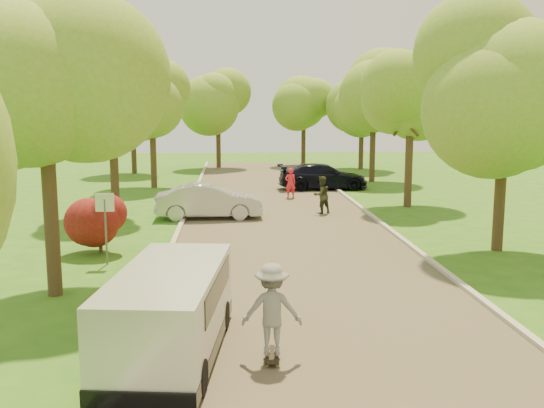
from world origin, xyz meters
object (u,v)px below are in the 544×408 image
object	(u,v)px
longboard	(272,355)
dark_sedan	(323,177)
silver_sedan	(209,201)
skateboarder	(272,309)
street_sign	(105,214)
person_striped	(290,183)
person_olive	(322,195)
minivan	(170,311)

from	to	relation	value
longboard	dark_sedan	bearing A→B (deg)	-97.36
silver_sedan	skateboarder	world-z (taller)	skateboarder
street_sign	skateboarder	size ratio (longest dim) A/B	1.24
silver_sedan	longboard	xyz separation A→B (m)	(1.69, -14.92, -0.65)
silver_sedan	person_striped	distance (m)	6.91
person_olive	skateboarder	bearing A→B (deg)	53.32
skateboarder	person_striped	xyz separation A→B (m)	(2.35, 20.52, -0.20)
minivan	dark_sedan	size ratio (longest dim) A/B	0.93
dark_sedan	person_olive	world-z (taller)	person_olive
silver_sedan	longboard	size ratio (longest dim) A/B	4.96
minivan	longboard	bearing A→B (deg)	-1.49
silver_sedan	longboard	world-z (taller)	silver_sedan
longboard	person_striped	bearing A→B (deg)	-93.04
minivan	longboard	distance (m)	2.09
dark_sedan	person_striped	xyz separation A→B (m)	(-2.23, -3.36, 0.04)
dark_sedan	skateboarder	size ratio (longest dim) A/B	2.95
longboard	person_olive	world-z (taller)	person_olive
person_striped	silver_sedan	bearing A→B (deg)	45.17
minivan	person_olive	bearing A→B (deg)	78.24
longboard	skateboarder	xyz separation A→B (m)	(0.00, 0.00, 0.89)
minivan	longboard	size ratio (longest dim) A/B	5.24
dark_sedan	person_striped	distance (m)	4.04
street_sign	person_striped	size ratio (longest dim) A/B	1.38
longboard	person_olive	bearing A→B (deg)	-98.28
street_sign	silver_sedan	bearing A→B (deg)	69.49
street_sign	minivan	size ratio (longest dim) A/B	0.45
dark_sedan	longboard	size ratio (longest dim) A/B	5.66
street_sign	dark_sedan	world-z (taller)	street_sign
minivan	dark_sedan	xyz separation A→B (m)	(6.50, 23.61, -0.16)
street_sign	silver_sedan	distance (m)	8.11
street_sign	dark_sedan	distance (m)	18.88
dark_sedan	person_striped	world-z (taller)	person_striped
street_sign	person_olive	bearing A→B (deg)	47.07
person_striped	skateboarder	bearing A→B (deg)	74.44
minivan	silver_sedan	distance (m)	14.65
dark_sedan	longboard	xyz separation A→B (m)	(-4.59, -23.89, -0.65)
minivan	person_olive	world-z (taller)	minivan
street_sign	skateboarder	distance (m)	8.66
dark_sedan	street_sign	bearing A→B (deg)	148.47
minivan	skateboarder	world-z (taller)	skateboarder
silver_sedan	person_striped	world-z (taller)	person_striped
silver_sedan	skateboarder	size ratio (longest dim) A/B	2.58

